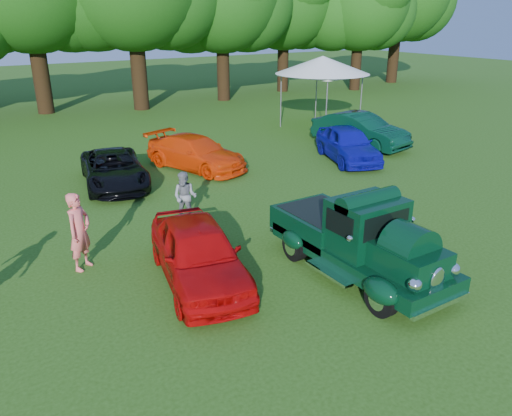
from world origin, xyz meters
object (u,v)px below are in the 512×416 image
hero_pickup (358,240)px  back_car_orange (196,153)px  back_car_blue (348,144)px  spectator_grey (185,197)px  back_car_green (360,130)px  canopy_tent (323,66)px  back_car_black (114,169)px  red_convertible (198,253)px  spectator_pink (79,232)px

hero_pickup → back_car_orange: 9.68m
back_car_blue → spectator_grey: (-8.38, -2.33, 0.03)m
back_car_orange → back_car_blue: size_ratio=1.06×
back_car_green → canopy_tent: 5.16m
hero_pickup → back_car_black: (-2.77, 9.34, -0.21)m
red_convertible → spectator_pink: 2.91m
back_car_blue → canopy_tent: size_ratio=0.71×
red_convertible → back_car_green: back_car_green is taller
red_convertible → canopy_tent: 17.63m
red_convertible → back_car_blue: (9.66, 5.77, 0.00)m
hero_pickup → spectator_grey: size_ratio=3.27×
hero_pickup → back_car_black: hero_pickup is taller
back_car_black → back_car_blue: bearing=-1.8°
hero_pickup → back_car_black: bearing=106.5°
hero_pickup → back_car_green: (8.46, 8.86, -0.06)m
canopy_tent → back_car_orange: bearing=-158.7°
spectator_grey → back_car_orange: bearing=105.7°
back_car_black → spectator_grey: spectator_grey is taller
back_car_green → spectator_pink: bearing=-169.7°
red_convertible → back_car_orange: 8.95m
spectator_pink → red_convertible: bearing=-84.8°
back_car_orange → spectator_grey: spectator_grey is taller
back_car_blue → back_car_green: bearing=56.2°
back_car_blue → red_convertible: bearing=-128.6°
hero_pickup → spectator_grey: 5.42m
back_car_blue → spectator_pink: (-11.71, -3.72, 0.24)m
spectator_grey → canopy_tent: size_ratio=0.25×
spectator_pink → back_car_blue: bearing=-22.3°
hero_pickup → spectator_grey: hero_pickup is taller
back_car_orange → back_car_blue: 6.23m
back_car_orange → spectator_pink: spectator_pink is taller
hero_pickup → back_car_green: size_ratio=1.05×
hero_pickup → spectator_pink: size_ratio=2.55×
hero_pickup → canopy_tent: canopy_tent is taller
hero_pickup → red_convertible: bearing=154.1°
spectator_pink → spectator_grey: bearing=-17.2°
red_convertible → hero_pickup: bearing=-14.0°
back_car_black → back_car_green: 11.24m
back_car_orange → back_car_blue: bearing=-41.1°
hero_pickup → back_car_green: hero_pickup is taller
hero_pickup → red_convertible: (-3.29, 1.59, -0.11)m
red_convertible → back_car_green: bearing=43.6°
hero_pickup → spectator_grey: (-2.02, 5.03, -0.08)m
hero_pickup → spectator_pink: (-5.34, 3.64, 0.13)m
spectator_grey → canopy_tent: (11.73, 8.20, 2.46)m
back_car_orange → spectator_pink: 8.45m
back_car_green → spectator_grey: (-10.48, -3.83, -0.02)m
red_convertible → back_car_orange: red_convertible is taller
back_car_black → canopy_tent: size_ratio=0.74×
hero_pickup → back_car_blue: 9.73m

